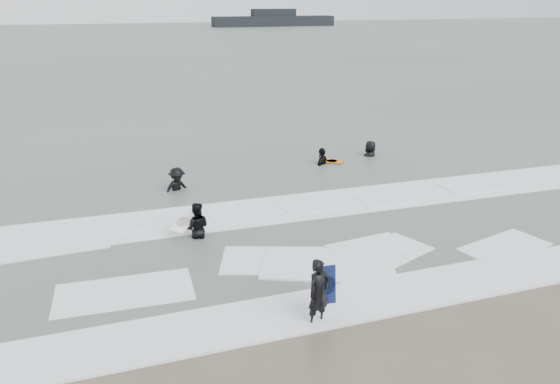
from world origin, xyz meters
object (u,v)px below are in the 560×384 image
object	(u,v)px
vessel_horizon	(274,20)
surfer_breaker	(178,192)
surfer_right_far	(370,157)
surfer_wading	(197,238)
surfer_right_near	(322,165)
surfer_centre	(318,323)

from	to	relation	value
vessel_horizon	surfer_breaker	bearing A→B (deg)	-108.87
surfer_breaker	surfer_right_far	world-z (taller)	surfer_right_far
surfer_wading	surfer_breaker	distance (m)	4.64
surfer_right_near	surfer_right_far	world-z (taller)	surfer_right_near
surfer_wading	surfer_breaker	bearing A→B (deg)	-76.36
surfer_centre	surfer_right_far	world-z (taller)	surfer_right_far
surfer_centre	surfer_right_far	distance (m)	14.78
surfer_wading	surfer_right_far	size ratio (longest dim) A/B	0.90
surfer_wading	surfer_right_far	xyz separation A→B (m)	(9.60, 6.86, 0.00)
surfer_centre	vessel_horizon	size ratio (longest dim) A/B	0.05
surfer_wading	surfer_right_far	world-z (taller)	surfer_right_far
vessel_horizon	surfer_wading	bearing A→B (deg)	-108.23
surfer_wading	vessel_horizon	distance (m)	134.25
surfer_breaker	surfer_centre	bearing A→B (deg)	-103.83
surfer_centre	surfer_wading	size ratio (longest dim) A/B	0.96
surfer_right_near	surfer_right_far	distance (m)	2.77
surfer_breaker	surfer_right_far	bearing A→B (deg)	-11.16
surfer_wading	surfer_right_near	world-z (taller)	surfer_right_near
surfer_centre	surfer_breaker	bearing A→B (deg)	81.57
surfer_right_near	surfer_right_far	bearing A→B (deg)	144.57
surfer_centre	surfer_right_near	world-z (taller)	surfer_right_near
surfer_breaker	vessel_horizon	size ratio (longest dim) A/B	0.06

